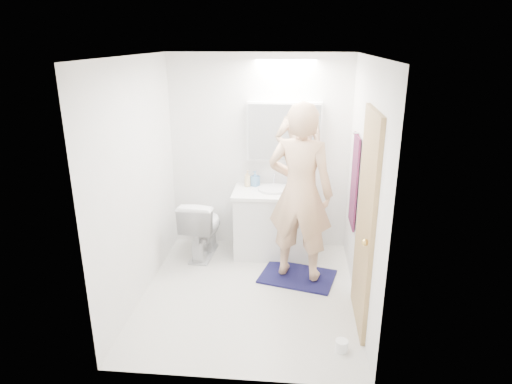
# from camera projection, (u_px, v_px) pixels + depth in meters

# --- Properties ---
(floor) EXTENTS (2.50, 2.50, 0.00)m
(floor) POSITION_uv_depth(u_px,v_px,m) (249.00, 294.00, 4.69)
(floor) COLOR silver
(floor) RESTS_ON ground
(ceiling) EXTENTS (2.50, 2.50, 0.00)m
(ceiling) POSITION_uv_depth(u_px,v_px,m) (248.00, 56.00, 3.91)
(ceiling) COLOR white
(ceiling) RESTS_ON floor
(wall_back) EXTENTS (2.50, 0.00, 2.50)m
(wall_back) POSITION_uv_depth(u_px,v_px,m) (259.00, 154.00, 5.48)
(wall_back) COLOR white
(wall_back) RESTS_ON floor
(wall_front) EXTENTS (2.50, 0.00, 2.50)m
(wall_front) POSITION_uv_depth(u_px,v_px,m) (229.00, 241.00, 3.12)
(wall_front) COLOR white
(wall_front) RESTS_ON floor
(wall_left) EXTENTS (0.00, 2.50, 2.50)m
(wall_left) POSITION_uv_depth(u_px,v_px,m) (138.00, 182.00, 4.39)
(wall_left) COLOR white
(wall_left) RESTS_ON floor
(wall_right) EXTENTS (0.00, 2.50, 2.50)m
(wall_right) POSITION_uv_depth(u_px,v_px,m) (364.00, 189.00, 4.20)
(wall_right) COLOR white
(wall_right) RESTS_ON floor
(vanity_cabinet) EXTENTS (0.90, 0.55, 0.78)m
(vanity_cabinet) POSITION_uv_depth(u_px,v_px,m) (273.00, 224.00, 5.46)
(vanity_cabinet) COLOR silver
(vanity_cabinet) RESTS_ON floor
(countertop) EXTENTS (0.95, 0.58, 0.04)m
(countertop) POSITION_uv_depth(u_px,v_px,m) (273.00, 193.00, 5.32)
(countertop) COLOR white
(countertop) RESTS_ON vanity_cabinet
(sink_basin) EXTENTS (0.36, 0.36, 0.03)m
(sink_basin) POSITION_uv_depth(u_px,v_px,m) (273.00, 189.00, 5.34)
(sink_basin) COLOR silver
(sink_basin) RESTS_ON countertop
(faucet) EXTENTS (0.02, 0.02, 0.16)m
(faucet) POSITION_uv_depth(u_px,v_px,m) (274.00, 179.00, 5.50)
(faucet) COLOR silver
(faucet) RESTS_ON countertop
(medicine_cabinet) EXTENTS (0.88, 0.14, 0.70)m
(medicine_cabinet) POSITION_uv_depth(u_px,v_px,m) (284.00, 132.00, 5.28)
(medicine_cabinet) COLOR white
(medicine_cabinet) RESTS_ON wall_back
(mirror_panel) EXTENTS (0.84, 0.01, 0.66)m
(mirror_panel) POSITION_uv_depth(u_px,v_px,m) (284.00, 133.00, 5.21)
(mirror_panel) COLOR silver
(mirror_panel) RESTS_ON medicine_cabinet
(toilet) EXTENTS (0.47, 0.76, 0.74)m
(toilet) POSITION_uv_depth(u_px,v_px,m) (202.00, 227.00, 5.43)
(toilet) COLOR white
(toilet) RESTS_ON floor
(bath_rug) EXTENTS (0.91, 0.73, 0.02)m
(bath_rug) POSITION_uv_depth(u_px,v_px,m) (297.00, 276.00, 5.00)
(bath_rug) COLOR #15133D
(bath_rug) RESTS_ON floor
(person) EXTENTS (0.79, 0.62, 1.92)m
(person) POSITION_uv_depth(u_px,v_px,m) (300.00, 193.00, 4.68)
(person) COLOR tan
(person) RESTS_ON bath_rug
(door) EXTENTS (0.04, 0.80, 2.00)m
(door) POSITION_uv_depth(u_px,v_px,m) (365.00, 223.00, 3.94)
(door) COLOR tan
(door) RESTS_ON wall_right
(door_knob) EXTENTS (0.06, 0.06, 0.06)m
(door_knob) POSITION_uv_depth(u_px,v_px,m) (365.00, 242.00, 3.68)
(door_knob) COLOR gold
(door_knob) RESTS_ON door
(towel) EXTENTS (0.02, 0.42, 1.00)m
(towel) POSITION_uv_depth(u_px,v_px,m) (354.00, 181.00, 4.76)
(towel) COLOR #111C38
(towel) RESTS_ON wall_right
(towel_hook) EXTENTS (0.07, 0.02, 0.02)m
(towel_hook) POSITION_uv_depth(u_px,v_px,m) (357.00, 133.00, 4.59)
(towel_hook) COLOR silver
(towel_hook) RESTS_ON wall_right
(soap_bottle_a) EXTENTS (0.11, 0.11, 0.20)m
(soap_bottle_a) POSITION_uv_depth(u_px,v_px,m) (247.00, 179.00, 5.45)
(soap_bottle_a) COLOR #D3BA88
(soap_bottle_a) RESTS_ON countertop
(soap_bottle_b) EXTENTS (0.12, 0.12, 0.19)m
(soap_bottle_b) POSITION_uv_depth(u_px,v_px,m) (255.00, 179.00, 5.47)
(soap_bottle_b) COLOR #598EC0
(soap_bottle_b) RESTS_ON countertop
(toothbrush_cup) EXTENTS (0.13, 0.13, 0.09)m
(toothbrush_cup) POSITION_uv_depth(u_px,v_px,m) (292.00, 184.00, 5.43)
(toothbrush_cup) COLOR #4147C3
(toothbrush_cup) RESTS_ON countertop
(toilet_paper_roll) EXTENTS (0.11, 0.11, 0.10)m
(toilet_paper_roll) POSITION_uv_depth(u_px,v_px,m) (342.00, 346.00, 3.82)
(toilet_paper_roll) COLOR white
(toilet_paper_roll) RESTS_ON floor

